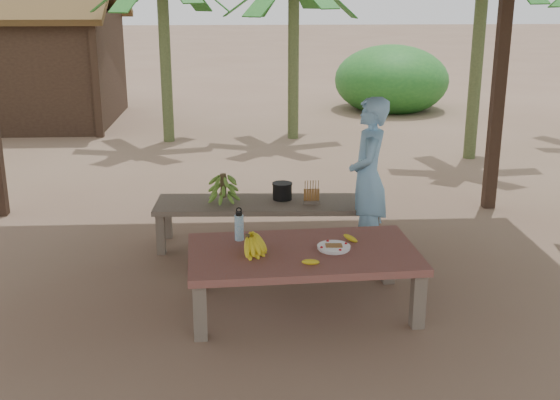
{
  "coord_description": "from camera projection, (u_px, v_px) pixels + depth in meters",
  "views": [
    {
      "loc": [
        -0.04,
        -5.4,
        2.51
      ],
      "look_at": [
        0.24,
        0.12,
        0.8
      ],
      "focal_mm": 45.0,
      "sensor_mm": 36.0,
      "label": 1
    }
  ],
  "objects": [
    {
      "name": "water_flask",
      "position": [
        239.0,
        226.0,
        5.71
      ],
      "size": [
        0.07,
        0.07,
        0.28
      ],
      "color": "#3F93C6",
      "rests_on": "work_table"
    },
    {
      "name": "hut",
      "position": [
        3.0,
        63.0,
        12.98
      ],
      "size": [
        4.4,
        3.43,
        2.85
      ],
      "color": "black",
      "rests_on": "ground"
    },
    {
      "name": "loose_banana_side",
      "position": [
        350.0,
        238.0,
        5.72
      ],
      "size": [
        0.14,
        0.14,
        0.04
      ],
      "primitive_type": "ellipsoid",
      "rotation": [
        0.0,
        0.0,
        0.74
      ],
      "color": "yellow",
      "rests_on": "work_table"
    },
    {
      "name": "ground",
      "position": [
        252.0,
        295.0,
        5.9
      ],
      "size": [
        80.0,
        80.0,
        0.0
      ],
      "primitive_type": "plane",
      "color": "brown",
      "rests_on": "ground"
    },
    {
      "name": "plate",
      "position": [
        334.0,
        247.0,
        5.53
      ],
      "size": [
        0.26,
        0.26,
        0.04
      ],
      "color": "white",
      "rests_on": "work_table"
    },
    {
      "name": "skewer_rack",
      "position": [
        312.0,
        192.0,
        6.83
      ],
      "size": [
        0.18,
        0.09,
        0.24
      ],
      "primitive_type": null,
      "rotation": [
        0.0,
        0.0,
        -0.04
      ],
      "color": "#A57F47",
      "rests_on": "bench"
    },
    {
      "name": "green_banana_stalk",
      "position": [
        223.0,
        187.0,
        6.86
      ],
      "size": [
        0.28,
        0.28,
        0.3
      ],
      "primitive_type": null,
      "rotation": [
        0.0,
        0.0,
        -0.04
      ],
      "color": "#598C2D",
      "rests_on": "bench"
    },
    {
      "name": "ripe_banana_bunch",
      "position": [
        247.0,
        243.0,
        5.42
      ],
      "size": [
        0.32,
        0.29,
        0.18
      ],
      "primitive_type": null,
      "rotation": [
        0.0,
        0.0,
        -0.14
      ],
      "color": "yellow",
      "rests_on": "work_table"
    },
    {
      "name": "work_table",
      "position": [
        303.0,
        258.0,
        5.54
      ],
      "size": [
        1.86,
        1.11,
        0.5
      ],
      "rotation": [
        0.0,
        0.0,
        0.07
      ],
      "color": "brown",
      "rests_on": "ground"
    },
    {
      "name": "loose_banana_front",
      "position": [
        311.0,
        262.0,
        5.23
      ],
      "size": [
        0.15,
        0.08,
        0.04
      ],
      "primitive_type": "ellipsoid",
      "rotation": [
        0.0,
        0.0,
        1.86
      ],
      "color": "yellow",
      "rests_on": "work_table"
    },
    {
      "name": "woman",
      "position": [
        368.0,
        178.0,
        6.59
      ],
      "size": [
        0.46,
        0.61,
        1.53
      ],
      "primitive_type": "imported",
      "rotation": [
        0.0,
        0.0,
        -1.76
      ],
      "color": "#7CB9EA",
      "rests_on": "ground"
    },
    {
      "name": "bench",
      "position": [
        268.0,
        207.0,
        6.92
      ],
      "size": [
        2.22,
        0.69,
        0.45
      ],
      "rotation": [
        0.0,
        0.0,
        -0.04
      ],
      "color": "brown",
      "rests_on": "ground"
    },
    {
      "name": "cooking_pot",
      "position": [
        282.0,
        191.0,
        6.97
      ],
      "size": [
        0.19,
        0.19,
        0.16
      ],
      "primitive_type": "cylinder",
      "color": "black",
      "rests_on": "bench"
    }
  ]
}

